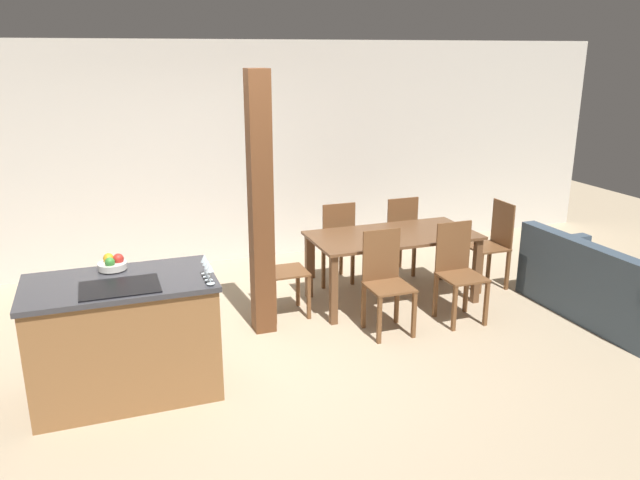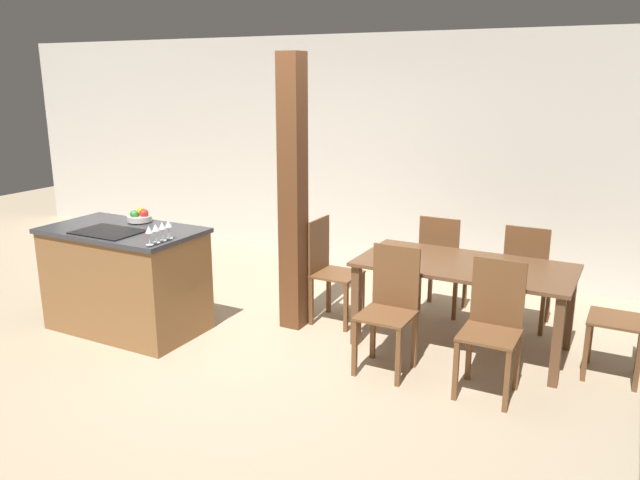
# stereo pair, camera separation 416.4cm
# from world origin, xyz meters

# --- Properties ---
(ground_plane) EXTENTS (16.00, 16.00, 0.00)m
(ground_plane) POSITION_xyz_m (0.00, 0.00, 0.00)
(ground_plane) COLOR tan
(wall_back) EXTENTS (11.20, 0.08, 2.70)m
(wall_back) POSITION_xyz_m (0.00, 2.74, 1.35)
(wall_back) COLOR silver
(wall_back) RESTS_ON ground_plane
(kitchen_island) EXTENTS (1.39, 0.79, 0.95)m
(kitchen_island) POSITION_xyz_m (-1.15, -0.22, 0.47)
(kitchen_island) COLOR olive
(kitchen_island) RESTS_ON ground_plane
(fruit_bowl) EXTENTS (0.22, 0.22, 0.12)m
(fruit_bowl) POSITION_xyz_m (-1.18, 0.04, 0.99)
(fruit_bowl) COLOR silver
(fruit_bowl) RESTS_ON kitchen_island
(wine_glass_near) EXTENTS (0.06, 0.06, 0.16)m
(wine_glass_near) POSITION_xyz_m (-0.52, -0.55, 1.06)
(wine_glass_near) COLOR silver
(wine_glass_near) RESTS_ON kitchen_island
(wine_glass_middle) EXTENTS (0.06, 0.06, 0.16)m
(wine_glass_middle) POSITION_xyz_m (-0.52, -0.47, 1.06)
(wine_glass_middle) COLOR silver
(wine_glass_middle) RESTS_ON kitchen_island
(wine_glass_far) EXTENTS (0.06, 0.06, 0.16)m
(wine_glass_far) POSITION_xyz_m (-0.52, -0.40, 1.06)
(wine_glass_far) COLOR silver
(wine_glass_far) RESTS_ON kitchen_island
(wine_glass_end) EXTENTS (0.06, 0.06, 0.16)m
(wine_glass_end) POSITION_xyz_m (-0.52, -0.32, 1.06)
(wine_glass_end) COLOR silver
(wine_glass_end) RESTS_ON kitchen_island
(dining_table) EXTENTS (1.74, 0.87, 0.74)m
(dining_table) POSITION_xyz_m (1.63, 0.80, 0.63)
(dining_table) COLOR brown
(dining_table) RESTS_ON ground_plane
(dining_chair_near_left) EXTENTS (0.40, 0.40, 0.97)m
(dining_chair_near_left) POSITION_xyz_m (1.24, 0.14, 0.51)
(dining_chair_near_left) COLOR brown
(dining_chair_near_left) RESTS_ON ground_plane
(dining_chair_near_right) EXTENTS (0.40, 0.40, 0.97)m
(dining_chair_near_right) POSITION_xyz_m (2.02, 0.14, 0.51)
(dining_chair_near_right) COLOR brown
(dining_chair_near_right) RESTS_ON ground_plane
(dining_chair_far_left) EXTENTS (0.40, 0.40, 0.97)m
(dining_chair_far_left) POSITION_xyz_m (1.24, 1.46, 0.51)
(dining_chair_far_left) COLOR brown
(dining_chair_far_left) RESTS_ON ground_plane
(dining_chair_far_right) EXTENTS (0.40, 0.40, 0.97)m
(dining_chair_far_right) POSITION_xyz_m (2.02, 1.46, 0.51)
(dining_chair_far_right) COLOR brown
(dining_chair_far_right) RESTS_ON ground_plane
(dining_chair_head_end) EXTENTS (0.40, 0.40, 0.97)m
(dining_chair_head_end) POSITION_xyz_m (0.38, 0.80, 0.51)
(dining_chair_head_end) COLOR brown
(dining_chair_head_end) RESTS_ON ground_plane
(dining_chair_foot_end) EXTENTS (0.40, 0.40, 0.97)m
(dining_chair_foot_end) POSITION_xyz_m (2.88, 0.80, 0.51)
(dining_chair_foot_end) COLOR brown
(dining_chair_foot_end) RESTS_ON ground_plane
(timber_post) EXTENTS (0.20, 0.20, 2.43)m
(timber_post) POSITION_xyz_m (0.15, 0.54, 1.22)
(timber_post) COLOR brown
(timber_post) RESTS_ON ground_plane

